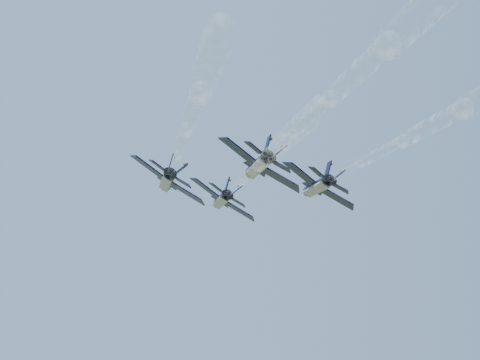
{
  "coord_description": "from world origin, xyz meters",
  "views": [
    {
      "loc": [
        -8.51,
        -108.84,
        82.26
      ],
      "look_at": [
        -2.76,
        -1.62,
        104.64
      ],
      "focal_mm": 55.0,
      "sensor_mm": 36.0,
      "label": 1
    }
  ],
  "objects_px": {
    "jet_left": "(168,181)",
    "jet_lead": "(222,200)",
    "jet_slot": "(258,166)",
    "jet_right": "(317,187)"
  },
  "relations": [
    {
      "from": "jet_left",
      "to": "jet_slot",
      "type": "bearing_deg",
      "value": -46.55
    },
    {
      "from": "jet_lead",
      "to": "jet_left",
      "type": "distance_m",
      "value": 17.1
    },
    {
      "from": "jet_left",
      "to": "jet_slot",
      "type": "distance_m",
      "value": 16.03
    },
    {
      "from": "jet_slot",
      "to": "jet_lead",
      "type": "bearing_deg",
      "value": 92.61
    },
    {
      "from": "jet_lead",
      "to": "jet_right",
      "type": "xyz_separation_m",
      "value": [
        13.86,
        -11.94,
        0.0
      ]
    },
    {
      "from": "jet_lead",
      "to": "jet_left",
      "type": "xyz_separation_m",
      "value": [
        -8.23,
        -14.99,
        0.0
      ]
    },
    {
      "from": "jet_left",
      "to": "jet_right",
      "type": "distance_m",
      "value": 22.3
    },
    {
      "from": "jet_left",
      "to": "jet_right",
      "type": "bearing_deg",
      "value": 1.42
    },
    {
      "from": "jet_lead",
      "to": "jet_slot",
      "type": "relative_size",
      "value": 1.0
    },
    {
      "from": "jet_left",
      "to": "jet_lead",
      "type": "bearing_deg",
      "value": 54.8
    }
  ]
}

